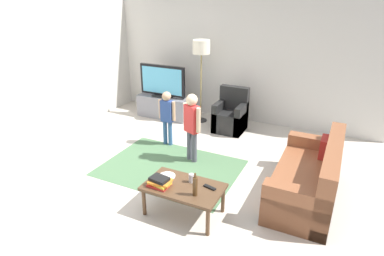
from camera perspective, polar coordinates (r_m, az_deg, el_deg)
The scene contains 17 objects.
ground at distance 5.12m, azimuth -2.99°, elevation -9.09°, with size 7.80×7.80×0.00m, color beige.
wall_back at distance 7.23m, azimuth 8.57°, elevation 11.86°, with size 6.00×0.12×2.70m, color silver.
wall_left at distance 6.52m, azimuth -27.28°, elevation 8.37°, with size 0.12×6.00×2.70m, color silver.
area_rug at distance 5.45m, azimuth -3.80°, elevation -6.93°, with size 2.20×1.60×0.01m, color #4C724C.
tv_stand at distance 7.53m, azimuth -4.96°, elevation 3.73°, with size 1.20×0.44×0.50m.
tv at distance 7.33m, azimuth -5.21°, elevation 8.14°, with size 1.10×0.28×0.71m.
couch at distance 4.86m, azimuth 20.19°, elevation -8.52°, with size 0.80×1.80×0.86m.
armchair at distance 6.81m, azimuth 6.84°, elevation 2.04°, with size 0.60×0.60×0.90m.
floor_lamp at distance 6.94m, azimuth 1.64°, elevation 13.26°, with size 0.36×0.36×1.78m.
child_near_tv at distance 6.00m, azimuth -4.39°, elevation 2.56°, with size 0.35×0.17×1.04m.
child_center at distance 5.36m, azimuth -0.03°, elevation 1.11°, with size 0.37×0.23×1.19m.
coffee_table at distance 4.24m, azimuth -1.48°, elevation -10.64°, with size 1.00×0.60×0.42m.
book_stack at distance 4.20m, azimuth -5.70°, elevation -9.37°, with size 0.31×0.23×0.12m.
bottle at distance 3.97m, azimuth 0.54°, elevation -10.15°, with size 0.06×0.06×0.31m.
tv_remote at distance 4.17m, azimuth 3.13°, elevation -10.34°, with size 0.17×0.05×0.02m, color black.
soda_can at distance 4.25m, azimuth -0.14°, elevation -8.78°, with size 0.07×0.07×0.12m, color silver.
plate at distance 4.40m, azimuth -4.38°, elevation -8.40°, with size 0.22×0.22×0.02m.
Camera 1 is at (2.14, -3.77, 2.72)m, focal length 30.43 mm.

